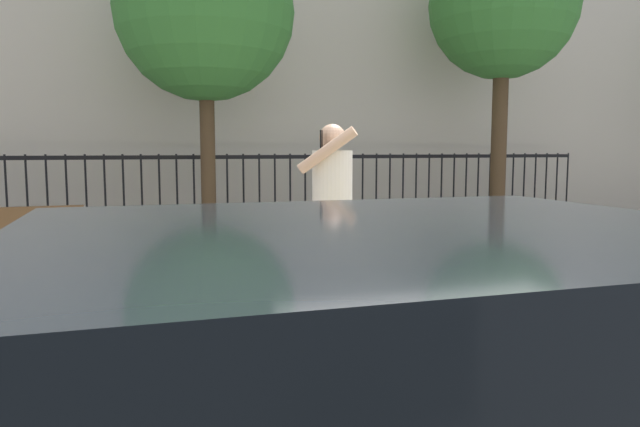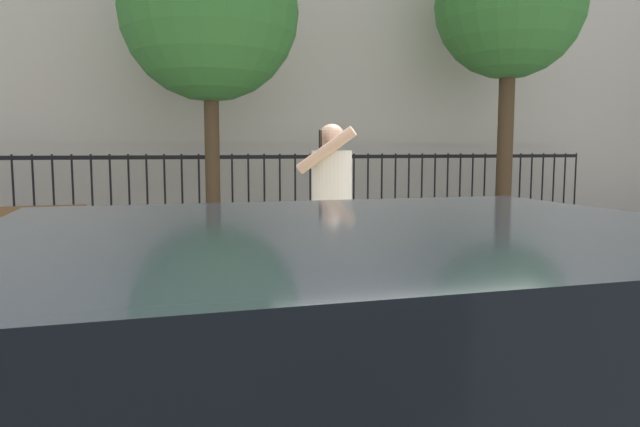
{
  "view_description": "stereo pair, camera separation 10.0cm",
  "coord_description": "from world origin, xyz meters",
  "views": [
    {
      "loc": [
        -2.47,
        -3.22,
        1.66
      ],
      "look_at": [
        -0.64,
        1.75,
        1.09
      ],
      "focal_mm": 33.33,
      "sensor_mm": 36.0,
      "label": 1
    },
    {
      "loc": [
        -2.37,
        -3.26,
        1.66
      ],
      "look_at": [
        -0.64,
        1.75,
        1.09
      ],
      "focal_mm": 33.33,
      "sensor_mm": 36.0,
      "label": 2
    }
  ],
  "objects": [
    {
      "name": "ground_plane",
      "position": [
        0.0,
        0.0,
        0.0
      ],
      "size": [
        60.0,
        60.0,
        0.0
      ],
      "primitive_type": "plane",
      "color": "#28282B"
    },
    {
      "name": "street_bench",
      "position": [
        -3.45,
        3.38,
        0.65
      ],
      "size": [
        1.6,
        0.45,
        0.95
      ],
      "color": "brown",
      "rests_on": "sidewalk"
    },
    {
      "name": "street_tree_near",
      "position": [
        3.7,
        4.99,
        3.95
      ],
      "size": [
        2.38,
        2.38,
        5.18
      ],
      "color": "#4C3823",
      "rests_on": "ground"
    },
    {
      "name": "sidewalk",
      "position": [
        0.0,
        2.2,
        0.07
      ],
      "size": [
        28.0,
        4.4,
        0.15
      ],
      "primitive_type": "cube",
      "color": "#B2ADA3",
      "rests_on": "ground"
    },
    {
      "name": "iron_fence",
      "position": [
        0.0,
        5.9,
        1.02
      ],
      "size": [
        12.03,
        0.04,
        1.6
      ],
      "color": "black",
      "rests_on": "ground"
    },
    {
      "name": "pedestrian_on_phone",
      "position": [
        -0.62,
        1.47,
        1.15
      ],
      "size": [
        0.63,
        0.72,
        1.73
      ],
      "color": "tan",
      "rests_on": "sidewalk"
    },
    {
      "name": "street_tree_far",
      "position": [
        -1.07,
        5.05,
        3.51
      ],
      "size": [
        2.42,
        2.42,
        4.74
      ],
      "color": "#4C3823",
      "rests_on": "ground"
    }
  ]
}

